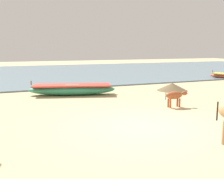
{
  "coord_description": "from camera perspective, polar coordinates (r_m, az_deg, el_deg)",
  "views": [
    {
      "loc": [
        -3.51,
        -6.34,
        2.29
      ],
      "look_at": [
        0.31,
        3.3,
        0.6
      ],
      "focal_mm": 40.71,
      "sensor_mm": 36.0,
      "label": 1
    }
  ],
  "objects": [
    {
      "name": "fishing_boat_1",
      "position": [
        12.71,
        -8.96,
        0.08
      ],
      "size": [
        4.4,
        2.23,
        0.73
      ],
      "rotation": [
        0.0,
        0.0,
        2.86
      ],
      "color": "#338C66",
      "rests_on": "ground"
    },
    {
      "name": "ground",
      "position": [
        7.6,
        7.07,
        -8.36
      ],
      "size": [
        80.0,
        80.0,
        0.0
      ],
      "primitive_type": "plane",
      "color": "tan"
    },
    {
      "name": "debris_pile_0",
      "position": [
        14.26,
        13.39,
        0.6
      ],
      "size": [
        1.68,
        1.68,
        0.41
      ],
      "primitive_type": "cone",
      "rotation": [
        0.0,
        0.0,
        1.58
      ],
      "color": "brown",
      "rests_on": "ground"
    },
    {
      "name": "sea_water",
      "position": [
        24.41,
        -13.27,
        3.73
      ],
      "size": [
        60.0,
        20.0,
        0.08
      ],
      "primitive_type": "cube",
      "color": "slate",
      "rests_on": "ground"
    },
    {
      "name": "calf_near_rust",
      "position": [
        10.2,
        13.96,
        -1.38
      ],
      "size": [
        0.98,
        0.32,
        0.63
      ],
      "rotation": [
        0.0,
        0.0,
        6.23
      ],
      "color": "#9E4C28",
      "rests_on": "ground"
    }
  ]
}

